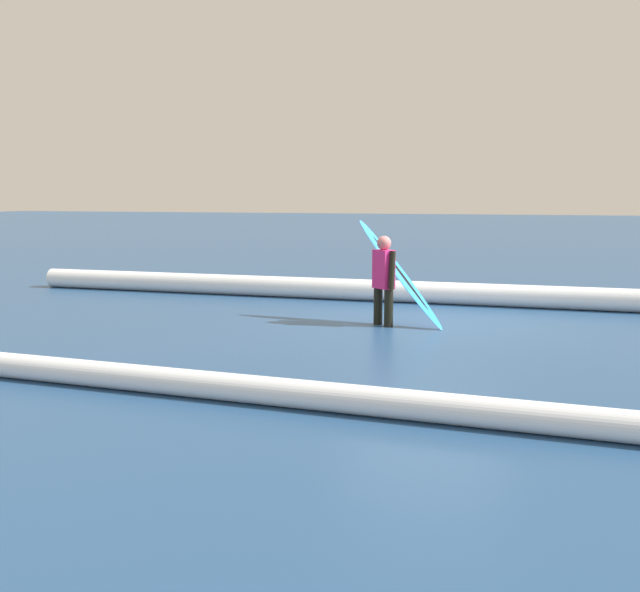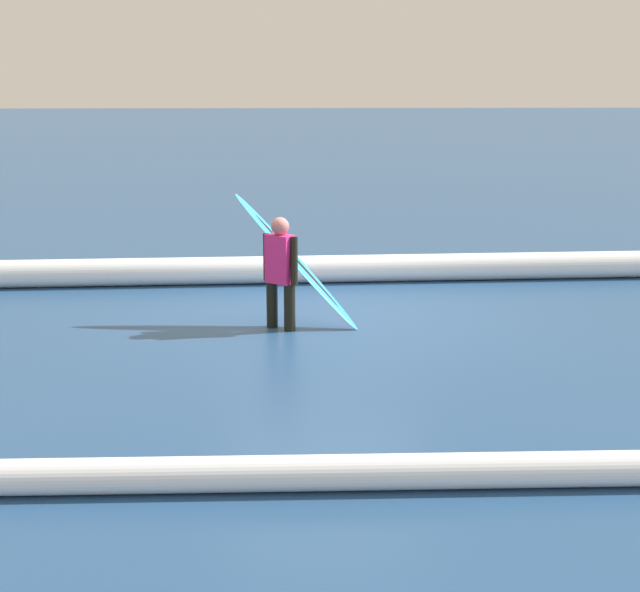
% 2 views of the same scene
% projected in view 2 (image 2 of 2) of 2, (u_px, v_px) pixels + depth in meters
% --- Properties ---
extents(ground_plane, '(155.98, 155.98, 0.00)m').
position_uv_depth(ground_plane, '(325.00, 318.00, 12.13)').
color(ground_plane, navy).
extents(surfer, '(0.42, 0.42, 1.39)m').
position_uv_depth(surfer, '(280.00, 268.00, 11.42)').
color(surfer, black).
rests_on(surfer, ground_plane).
extents(surfboard, '(1.64, 0.93, 1.64)m').
position_uv_depth(surfboard, '(296.00, 261.00, 11.65)').
color(surfboard, '#268CE5').
rests_on(surfboard, ground_plane).
extents(wave_crest_foreground, '(22.48, 1.36, 0.41)m').
position_uv_depth(wave_crest_foreground, '(477.00, 267.00, 14.32)').
color(wave_crest_foreground, white).
rests_on(wave_crest_foreground, ground_plane).
extents(wave_crest_midground, '(20.74, 0.38, 0.27)m').
position_uv_depth(wave_crest_midground, '(464.00, 471.00, 7.10)').
color(wave_crest_midground, white).
rests_on(wave_crest_midground, ground_plane).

